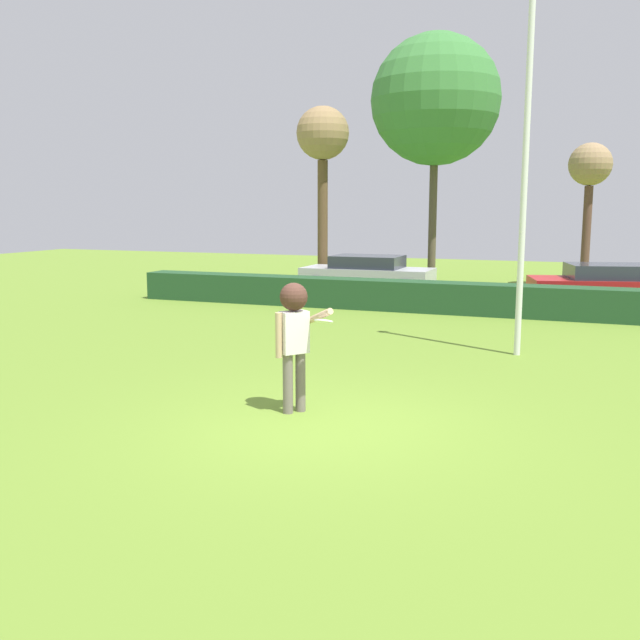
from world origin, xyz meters
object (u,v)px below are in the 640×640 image
(parked_car_silver, at_px, (367,273))
(parked_car_red, at_px, (609,284))
(willow_tree, at_px, (323,141))
(person, at_px, (294,328))
(lamppost, at_px, (526,149))
(bare_elm_tree, at_px, (590,171))
(maple_tree, at_px, (436,100))
(frisbee, at_px, (324,321))

(parked_car_silver, bearing_deg, parked_car_red, -7.20)
(parked_car_red, height_order, willow_tree, willow_tree)
(person, relative_size, parked_car_red, 0.40)
(lamppost, bearing_deg, person, -116.03)
(bare_elm_tree, relative_size, willow_tree, 0.80)
(willow_tree, bearing_deg, person, -70.67)
(lamppost, relative_size, parked_car_silver, 1.69)
(person, relative_size, maple_tree, 0.21)
(frisbee, height_order, bare_elm_tree, bare_elm_tree)
(person, height_order, lamppost, lamppost)
(person, bearing_deg, maple_tree, 95.38)
(person, relative_size, lamppost, 0.26)
(willow_tree, bearing_deg, frisbee, -69.19)
(parked_car_red, bearing_deg, maple_tree, 150.02)
(lamppost, height_order, parked_car_red, lamppost)
(lamppost, distance_m, parked_car_red, 8.15)
(lamppost, distance_m, parked_car_silver, 10.42)
(frisbee, xyz_separation_m, lamppost, (2.01, 5.26, 2.54))
(lamppost, xyz_separation_m, bare_elm_tree, (1.01, 12.50, 0.15))
(person, xyz_separation_m, maple_tree, (-1.48, 15.69, 5.15))
(maple_tree, height_order, willow_tree, maple_tree)
(person, height_order, maple_tree, maple_tree)
(lamppost, distance_m, maple_tree, 11.57)
(maple_tree, relative_size, bare_elm_tree, 1.72)
(parked_car_silver, height_order, parked_car_red, same)
(frisbee, relative_size, maple_tree, 0.03)
(person, relative_size, willow_tree, 0.29)
(parked_car_silver, height_order, willow_tree, willow_tree)
(person, relative_size, parked_car_silver, 0.43)
(frisbee, distance_m, lamppost, 6.17)
(lamppost, relative_size, maple_tree, 0.83)
(person, distance_m, frisbee, 0.53)
(frisbee, height_order, parked_car_silver, frisbee)
(parked_car_red, distance_m, bare_elm_tree, 6.22)
(bare_elm_tree, bearing_deg, willow_tree, -161.39)
(maple_tree, relative_size, willow_tree, 1.37)
(parked_car_red, xyz_separation_m, maple_tree, (-5.69, 3.28, 5.66))
(willow_tree, bearing_deg, maple_tree, 15.15)
(bare_elm_tree, height_order, willow_tree, willow_tree)
(lamppost, height_order, willow_tree, lamppost)
(bare_elm_tree, bearing_deg, lamppost, -94.60)
(lamppost, relative_size, willow_tree, 1.14)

